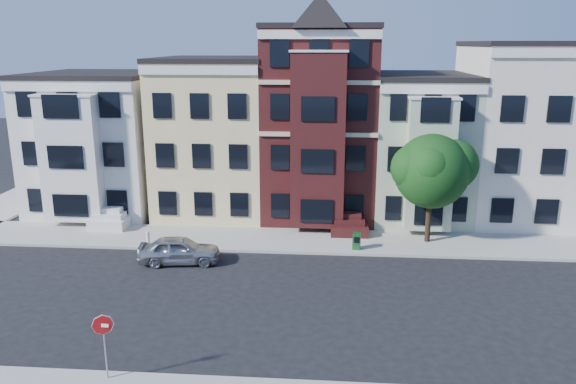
# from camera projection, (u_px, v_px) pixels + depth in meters

# --- Properties ---
(ground) EXTENTS (120.00, 120.00, 0.00)m
(ground) POSITION_uv_depth(u_px,v_px,m) (310.00, 304.00, 24.81)
(ground) COLOR black
(far_sidewalk) EXTENTS (60.00, 4.00, 0.15)m
(far_sidewalk) POSITION_uv_depth(u_px,v_px,m) (316.00, 241.00, 32.50)
(far_sidewalk) COLOR #9E9B93
(far_sidewalk) RESTS_ON ground
(house_white) EXTENTS (8.00, 9.00, 9.00)m
(house_white) POSITION_uv_depth(u_px,v_px,m) (103.00, 143.00, 38.76)
(house_white) COLOR silver
(house_white) RESTS_ON ground
(house_yellow) EXTENTS (7.00, 9.00, 10.00)m
(house_yellow) POSITION_uv_depth(u_px,v_px,m) (216.00, 137.00, 38.03)
(house_yellow) COLOR beige
(house_yellow) RESTS_ON ground
(house_brown) EXTENTS (7.00, 9.00, 12.00)m
(house_brown) POSITION_uv_depth(u_px,v_px,m) (320.00, 124.00, 37.24)
(house_brown) COLOR #381211
(house_brown) RESTS_ON ground
(house_green) EXTENTS (6.00, 9.00, 9.00)m
(house_green) POSITION_uv_depth(u_px,v_px,m) (418.00, 147.00, 37.13)
(house_green) COLOR #AAB89C
(house_green) RESTS_ON ground
(house_cream) EXTENTS (8.00, 9.00, 11.00)m
(house_cream) POSITION_uv_depth(u_px,v_px,m) (528.00, 134.00, 36.34)
(house_cream) COLOR silver
(house_cream) RESTS_ON ground
(street_tree) EXTENTS (7.83, 7.83, 7.68)m
(street_tree) POSITION_uv_depth(u_px,v_px,m) (431.00, 176.00, 31.28)
(street_tree) COLOR #1C491A
(street_tree) RESTS_ON far_sidewalk
(parked_car) EXTENTS (4.40, 2.20, 1.44)m
(parked_car) POSITION_uv_depth(u_px,v_px,m) (179.00, 250.00, 29.30)
(parked_car) COLOR #AFB2B8
(parked_car) RESTS_ON ground
(newspaper_box) EXTENTS (0.47, 0.43, 0.94)m
(newspaper_box) POSITION_uv_depth(u_px,v_px,m) (357.00, 241.00, 30.91)
(newspaper_box) COLOR #13531F
(newspaper_box) RESTS_ON far_sidewalk
(fire_hydrant) EXTENTS (0.24, 0.24, 0.60)m
(fire_hydrant) POSITION_uv_depth(u_px,v_px,m) (148.00, 239.00, 31.73)
(fire_hydrant) COLOR silver
(fire_hydrant) RESTS_ON far_sidewalk
(stop_sign) EXTENTS (0.73, 0.12, 2.66)m
(stop_sign) POSITION_uv_depth(u_px,v_px,m) (105.00, 343.00, 18.76)
(stop_sign) COLOR red
(stop_sign) RESTS_ON near_sidewalk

